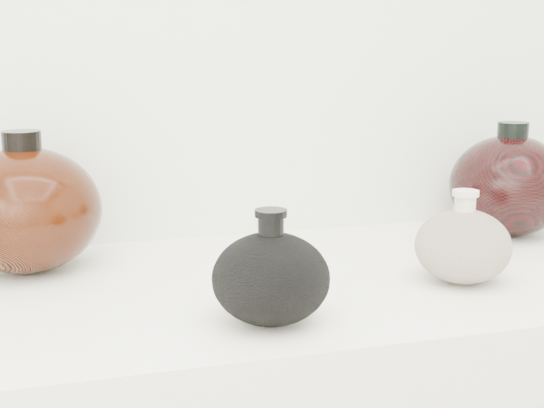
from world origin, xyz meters
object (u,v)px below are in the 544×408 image
object	(u,v)px
cream_gourd_vase	(463,245)
right_round_pot	(509,185)
black_gourd_vase	(271,278)
left_round_pot	(26,209)

from	to	relation	value
cream_gourd_vase	right_round_pot	world-z (taller)	right_round_pot
black_gourd_vase	cream_gourd_vase	size ratio (longest dim) A/B	1.09
cream_gourd_vase	left_round_pot	distance (m)	0.59
black_gourd_vase	left_round_pot	size ratio (longest dim) A/B	0.64
black_gourd_vase	left_round_pot	distance (m)	0.39
black_gourd_vase	cream_gourd_vase	bearing A→B (deg)	14.36
black_gourd_vase	right_round_pot	distance (m)	0.56
black_gourd_vase	left_round_pot	xyz separation A→B (m)	(-0.26, 0.28, 0.03)
left_round_pot	right_round_pot	distance (m)	0.75
cream_gourd_vase	right_round_pot	distance (m)	0.29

